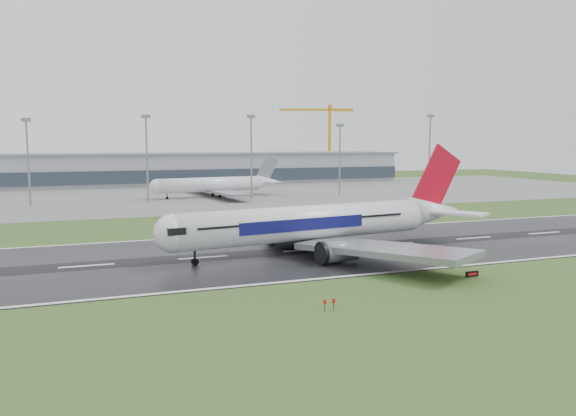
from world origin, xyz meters
name	(u,v)px	position (x,y,z in m)	size (l,w,h in m)	color
ground	(305,251)	(0.00, 0.00, 0.00)	(520.00, 520.00, 0.00)	#304F1D
runway	(305,250)	(0.00, 0.00, 0.05)	(400.00, 45.00, 0.10)	black
apron	(191,194)	(0.00, 125.00, 0.04)	(400.00, 130.00, 0.08)	slate
terminal	(170,169)	(0.00, 185.00, 7.50)	(240.00, 36.00, 15.00)	gray
main_airliner	(327,201)	(3.63, -2.31, 9.93)	(66.61, 63.44, 19.67)	white
parked_airliner	(215,177)	(6.78, 110.48, 7.90)	(53.37, 49.69, 15.64)	white
tower_crane	(330,142)	(95.61, 200.00, 21.54)	(43.53, 2.37, 43.07)	orange
runway_sign	(472,274)	(16.52, -29.00, 0.52)	(2.30, 0.26, 1.04)	black
floodmast_1	(28,164)	(-57.38, 100.00, 13.86)	(0.64, 0.64, 27.72)	gray
floodmast_2	(147,161)	(-19.57, 100.00, 14.70)	(0.64, 0.64, 29.41)	gray
floodmast_3	(251,159)	(18.42, 100.00, 15.01)	(0.64, 0.64, 30.02)	gray
floodmast_4	(340,161)	(54.84, 100.00, 13.57)	(0.64, 0.64, 27.14)	gray
floodmast_5	(429,155)	(96.57, 100.00, 15.74)	(0.64, 0.64, 31.47)	gray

